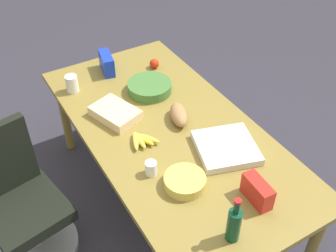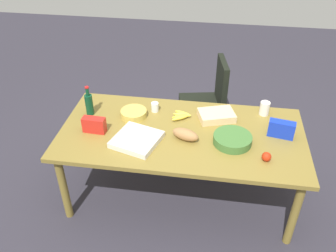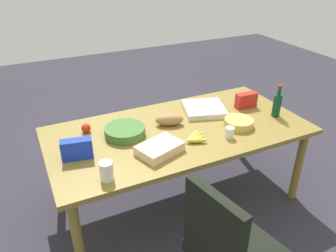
{
  "view_description": "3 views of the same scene",
  "coord_description": "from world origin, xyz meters",
  "px_view_note": "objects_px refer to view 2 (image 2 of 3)",
  "views": [
    {
      "loc": [
        1.78,
        -1.06,
        2.54
      ],
      "look_at": [
        0.02,
        -0.02,
        0.8
      ],
      "focal_mm": 43.88,
      "sensor_mm": 36.0,
      "label": 1
    },
    {
      "loc": [
        -0.26,
        2.54,
        2.64
      ],
      "look_at": [
        0.12,
        -0.0,
        0.8
      ],
      "focal_mm": 38.38,
      "sensor_mm": 36.0,
      "label": 2
    },
    {
      "loc": [
        -1.13,
        -2.14,
        2.1
      ],
      "look_at": [
        -0.08,
        0.05,
        0.78
      ],
      "focal_mm": 35.4,
      "sensor_mm": 36.0,
      "label": 3
    }
  ],
  "objects_px": {
    "pizza_box": "(137,140)",
    "sheet_cake": "(216,115)",
    "banana_bunch": "(182,116)",
    "chip_bag_blue": "(281,129)",
    "chip_bag_red": "(94,125)",
    "paper_cup": "(155,107)",
    "mayo_jar": "(265,108)",
    "office_chair": "(205,109)",
    "apple_red": "(266,157)",
    "conference_table": "(182,138)",
    "bread_loaf": "(185,134)",
    "wine_bottle": "(89,104)",
    "salad_bowl": "(232,139)",
    "chip_bowl": "(134,113)"
  },
  "relations": [
    {
      "from": "office_chair",
      "to": "apple_red",
      "type": "distance_m",
      "value": 1.47
    },
    {
      "from": "salad_bowl",
      "to": "paper_cup",
      "type": "distance_m",
      "value": 0.83
    },
    {
      "from": "conference_table",
      "to": "mayo_jar",
      "type": "distance_m",
      "value": 0.85
    },
    {
      "from": "banana_bunch",
      "to": "paper_cup",
      "type": "bearing_deg",
      "value": -16.25
    },
    {
      "from": "conference_table",
      "to": "apple_red",
      "type": "bearing_deg",
      "value": 158.49
    },
    {
      "from": "salad_bowl",
      "to": "paper_cup",
      "type": "relative_size",
      "value": 3.62
    },
    {
      "from": "bread_loaf",
      "to": "sheet_cake",
      "type": "relative_size",
      "value": 0.75
    },
    {
      "from": "conference_table",
      "to": "apple_red",
      "type": "distance_m",
      "value": 0.77
    },
    {
      "from": "chip_bag_blue",
      "to": "sheet_cake",
      "type": "bearing_deg",
      "value": -18.72
    },
    {
      "from": "chip_bag_blue",
      "to": "chip_bag_red",
      "type": "relative_size",
      "value": 1.1
    },
    {
      "from": "bread_loaf",
      "to": "chip_bag_blue",
      "type": "distance_m",
      "value": 0.83
    },
    {
      "from": "wine_bottle",
      "to": "paper_cup",
      "type": "bearing_deg",
      "value": -166.75
    },
    {
      "from": "mayo_jar",
      "to": "bread_loaf",
      "type": "bearing_deg",
      "value": 35.66
    },
    {
      "from": "chip_bowl",
      "to": "chip_bag_blue",
      "type": "height_order",
      "value": "chip_bag_blue"
    },
    {
      "from": "mayo_jar",
      "to": "chip_bag_red",
      "type": "height_order",
      "value": "chip_bag_red"
    },
    {
      "from": "pizza_box",
      "to": "sheet_cake",
      "type": "distance_m",
      "value": 0.8
    },
    {
      "from": "conference_table",
      "to": "wine_bottle",
      "type": "relative_size",
      "value": 7.34
    },
    {
      "from": "mayo_jar",
      "to": "chip_bag_red",
      "type": "relative_size",
      "value": 0.65
    },
    {
      "from": "bread_loaf",
      "to": "chip_bag_blue",
      "type": "xyz_separation_m",
      "value": [
        -0.81,
        -0.17,
        0.02
      ]
    },
    {
      "from": "chip_bag_blue",
      "to": "salad_bowl",
      "type": "distance_m",
      "value": 0.44
    },
    {
      "from": "chip_bowl",
      "to": "wine_bottle",
      "type": "xyz_separation_m",
      "value": [
        0.42,
        0.02,
        0.08
      ]
    },
    {
      "from": "chip_bag_red",
      "to": "banana_bunch",
      "type": "height_order",
      "value": "chip_bag_red"
    },
    {
      "from": "office_chair",
      "to": "paper_cup",
      "type": "xyz_separation_m",
      "value": [
        0.46,
        0.72,
        0.44
      ]
    },
    {
      "from": "bread_loaf",
      "to": "chip_bowl",
      "type": "relative_size",
      "value": 0.99
    },
    {
      "from": "apple_red",
      "to": "banana_bunch",
      "type": "bearing_deg",
      "value": -34.27
    },
    {
      "from": "wine_bottle",
      "to": "sheet_cake",
      "type": "bearing_deg",
      "value": -175.29
    },
    {
      "from": "pizza_box",
      "to": "paper_cup",
      "type": "distance_m",
      "value": 0.5
    },
    {
      "from": "mayo_jar",
      "to": "wine_bottle",
      "type": "distance_m",
      "value": 1.64
    },
    {
      "from": "apple_red",
      "to": "chip_bag_red",
      "type": "xyz_separation_m",
      "value": [
        1.47,
        -0.18,
        0.03
      ]
    },
    {
      "from": "office_chair",
      "to": "chip_bag_blue",
      "type": "bearing_deg",
      "value": 125.77
    },
    {
      "from": "sheet_cake",
      "to": "banana_bunch",
      "type": "height_order",
      "value": "sheet_cake"
    },
    {
      "from": "pizza_box",
      "to": "paper_cup",
      "type": "height_order",
      "value": "paper_cup"
    },
    {
      "from": "conference_table",
      "to": "banana_bunch",
      "type": "xyz_separation_m",
      "value": [
        0.03,
        -0.22,
        0.09
      ]
    },
    {
      "from": "conference_table",
      "to": "chip_bag_red",
      "type": "height_order",
      "value": "chip_bag_red"
    },
    {
      "from": "apple_red",
      "to": "mayo_jar",
      "type": "xyz_separation_m",
      "value": [
        -0.03,
        -0.68,
        0.03
      ]
    },
    {
      "from": "conference_table",
      "to": "wine_bottle",
      "type": "distance_m",
      "value": 0.92
    },
    {
      "from": "office_chair",
      "to": "apple_red",
      "type": "xyz_separation_m",
      "value": [
        -0.54,
        1.3,
        0.43
      ]
    },
    {
      "from": "banana_bunch",
      "to": "pizza_box",
      "type": "bearing_deg",
      "value": 51.54
    },
    {
      "from": "sheet_cake",
      "to": "chip_bag_red",
      "type": "bearing_deg",
      "value": 18.92
    },
    {
      "from": "chip_bag_blue",
      "to": "salad_bowl",
      "type": "height_order",
      "value": "chip_bag_blue"
    },
    {
      "from": "chip_bag_red",
      "to": "pizza_box",
      "type": "bearing_deg",
      "value": 166.9
    },
    {
      "from": "apple_red",
      "to": "chip_bag_red",
      "type": "distance_m",
      "value": 1.48
    },
    {
      "from": "pizza_box",
      "to": "chip_bowl",
      "type": "relative_size",
      "value": 1.48
    },
    {
      "from": "bread_loaf",
      "to": "banana_bunch",
      "type": "distance_m",
      "value": 0.33
    },
    {
      "from": "paper_cup",
      "to": "banana_bunch",
      "type": "bearing_deg",
      "value": 163.75
    },
    {
      "from": "office_chair",
      "to": "bread_loaf",
      "type": "relative_size",
      "value": 4.03
    },
    {
      "from": "chip_bag_red",
      "to": "office_chair",
      "type": "bearing_deg",
      "value": -129.62
    },
    {
      "from": "salad_bowl",
      "to": "wine_bottle",
      "type": "bearing_deg",
      "value": -10.62
    },
    {
      "from": "sheet_cake",
      "to": "salad_bowl",
      "type": "distance_m",
      "value": 0.38
    },
    {
      "from": "conference_table",
      "to": "bread_loaf",
      "type": "xyz_separation_m",
      "value": [
        -0.04,
        0.1,
        0.12
      ]
    }
  ]
}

